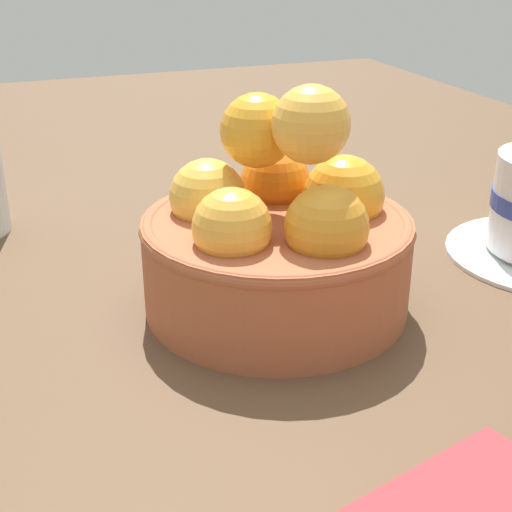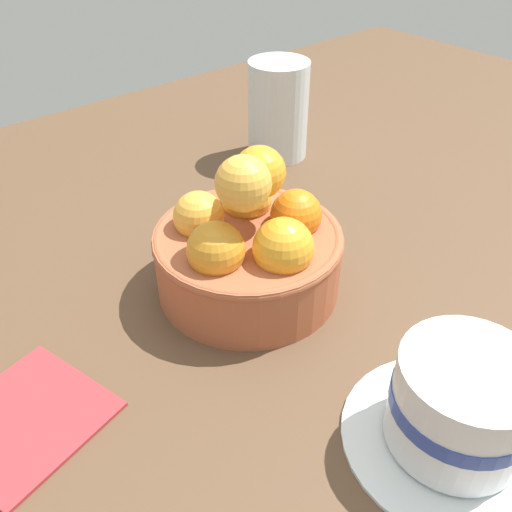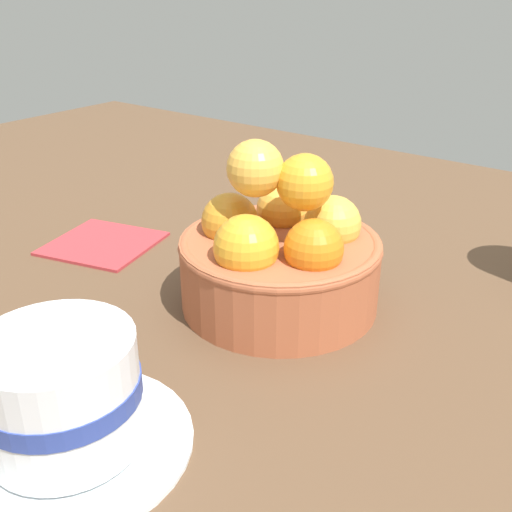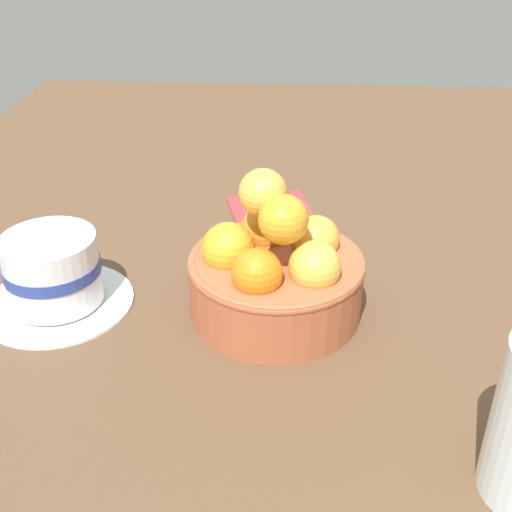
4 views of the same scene
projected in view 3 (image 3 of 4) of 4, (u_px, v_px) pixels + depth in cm
name	position (u px, v px, depth cm)	size (l,w,h in cm)	color
ground_plane	(279.00, 326.00, 51.48)	(156.68, 98.80, 4.45)	brown
terracotta_bowl	(279.00, 254.00, 48.53)	(16.30, 16.30, 13.92)	#AD5938
coffee_cup	(58.00, 397.00, 34.09)	(14.47, 14.47, 7.35)	white
folded_napkin	(103.00, 242.00, 61.15)	(9.98, 9.71, 0.60)	#B23338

